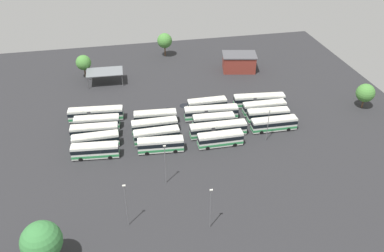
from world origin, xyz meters
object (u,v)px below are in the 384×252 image
(bus_row1_slot1, at_px, (157,135))
(bus_row3_slot4, at_px, (259,100))
(bus_row0_slot2, at_px, (95,131))
(bus_row0_slot3, at_px, (97,122))
(bus_row0_slot4, at_px, (96,114))
(bus_row2_slot3, at_px, (211,112))
(bus_row3_slot2, at_px, (268,115))
(bus_row2_slot4, at_px, (207,105))
(bus_row0_slot1, at_px, (96,140))
(depot_building, at_px, (239,62))
(tree_east_edge, at_px, (83,63))
(lamp_post_mid_lot, at_px, (165,163))
(bus_row3_slot1, at_px, (274,124))
(lamp_post_near_entrance, at_px, (211,207))
(tree_northwest, at_px, (165,41))
(bus_row2_slot2, at_px, (214,121))
(maintenance_shelter, at_px, (105,72))
(bus_row1_slot0, at_px, (161,145))
(bus_row1_slot3, at_px, (155,117))
(bus_row1_slot2, at_px, (155,126))
(bus_row2_slot1, at_px, (218,129))
(bus_row3_slot3, at_px, (264,108))
(lamp_post_far_corner, at_px, (268,124))
(bus_row2_slot0, at_px, (220,139))
(lamp_post_by_building, at_px, (126,204))
(tree_northeast, at_px, (365,93))
(tree_south_edge, at_px, (41,241))
(bus_row0_slot0, at_px, (95,151))

(bus_row1_slot1, height_order, bus_row3_slot4, same)
(bus_row0_slot2, relative_size, bus_row0_slot3, 1.02)
(bus_row0_slot4, xyz_separation_m, bus_row1_slot1, (14.36, -13.13, -0.00))
(bus_row2_slot3, bearing_deg, bus_row3_slot2, -16.31)
(bus_row2_slot4, bearing_deg, bus_row0_slot1, -159.43)
(depot_building, xyz_separation_m, tree_east_edge, (-49.05, 4.64, 2.22))
(bus_row3_slot2, relative_size, lamp_post_mid_lot, 1.13)
(bus_row3_slot1, bearing_deg, lamp_post_near_entrance, -129.64)
(bus_row3_slot4, distance_m, tree_northwest, 45.00)
(bus_row2_slot2, xyz_separation_m, maintenance_shelter, (-26.50, 30.57, 1.90))
(bus_row0_slot3, bearing_deg, tree_east_edge, 96.63)
(bus_row1_slot0, relative_size, bus_row1_slot3, 0.97)
(bus_row1_slot2, height_order, bus_row2_slot1, same)
(bus_row3_slot3, height_order, maintenance_shelter, maintenance_shelter)
(lamp_post_far_corner, bearing_deg, bus_row1_slot2, 161.21)
(bus_row0_slot1, height_order, bus_row3_slot2, same)
(bus_row0_slot3, distance_m, bus_row3_slot4, 44.08)
(bus_row0_slot2, bearing_deg, bus_row3_slot2, -1.74)
(tree_east_edge, bearing_deg, bus_row1_slot1, -66.03)
(bus_row1_slot2, height_order, maintenance_shelter, maintenance_shelter)
(bus_row1_slot0, bearing_deg, maintenance_shelter, 107.23)
(bus_row2_slot0, distance_m, lamp_post_by_building, 31.49)
(tree_northeast, xyz_separation_m, tree_south_edge, (-80.20, -36.98, 1.41))
(bus_row3_slot1, bearing_deg, bus_row1_slot3, 162.28)
(bus_row3_slot1, bearing_deg, bus_row2_slot4, 137.92)
(bus_row2_slot1, distance_m, tree_east_edge, 51.80)
(bus_row0_slot4, height_order, bus_row2_slot0, same)
(bus_row0_slot0, distance_m, bus_row1_slot2, 16.37)
(tree_east_edge, bearing_deg, lamp_post_far_corner, -45.30)
(bus_row1_slot1, distance_m, lamp_post_far_corner, 26.77)
(bus_row1_slot3, relative_size, tree_south_edge, 1.20)
(bus_row0_slot0, bearing_deg, bus_row3_slot1, 3.16)
(bus_row2_slot0, height_order, maintenance_shelter, maintenance_shelter)
(bus_row1_slot1, relative_size, bus_row3_slot1, 0.95)
(bus_row0_slot0, bearing_deg, tree_east_edge, 94.19)
(tree_northeast, bearing_deg, bus_row2_slot3, 176.35)
(bus_row1_slot1, bearing_deg, depot_building, 48.08)
(bus_row3_slot3, relative_size, lamp_post_near_entrance, 1.26)
(bus_row0_slot2, relative_size, bus_row1_slot1, 1.05)
(bus_row1_slot1, bearing_deg, bus_row0_slot0, -167.21)
(maintenance_shelter, bearing_deg, lamp_post_near_entrance, -74.50)
(bus_row1_slot1, xyz_separation_m, tree_northwest, (9.54, 51.39, 3.79))
(bus_row3_slot4, relative_size, tree_northeast, 2.02)
(bus_row2_slot4, bearing_deg, bus_row2_slot3, -89.65)
(bus_row1_slot2, xyz_separation_m, bus_row3_slot3, (29.92, 3.07, 0.00))
(bus_row2_slot2, height_order, lamp_post_far_corner, lamp_post_far_corner)
(bus_row0_slot4, distance_m, tree_northwest, 45.28)
(maintenance_shelter, bearing_deg, bus_row0_slot1, -94.99)
(bus_row1_slot0, xyz_separation_m, bus_row2_slot0, (14.17, -0.55, 0.00))
(bus_row1_slot0, bearing_deg, bus_row2_slot3, 38.17)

